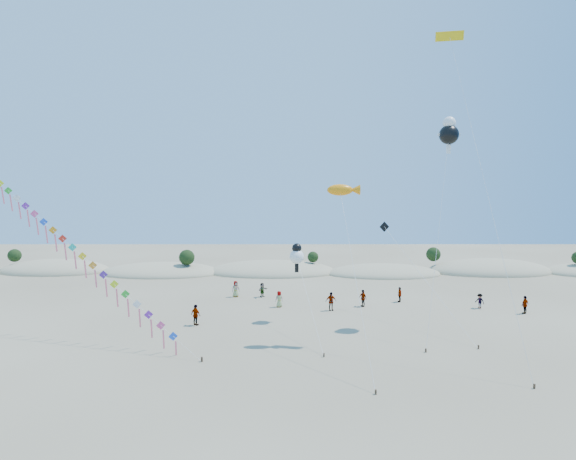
# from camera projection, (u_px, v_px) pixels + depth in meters

# --- Properties ---
(ground) EXTENTS (160.00, 160.00, 0.00)m
(ground) POSITION_uv_depth(u_px,v_px,m) (244.00, 425.00, 25.07)
(ground) COLOR #796E54
(ground) RESTS_ON ground
(dune_ridge) EXTENTS (145.30, 11.49, 5.57)m
(dune_ridge) POSITION_uv_depth(u_px,v_px,m) (279.00, 272.00, 70.02)
(dune_ridge) COLOR tan
(dune_ridge) RESTS_ON ground
(kite_train) EXTENTS (23.89, 12.62, 15.83)m
(kite_train) POSITION_uv_depth(u_px,v_px,m) (64.00, 241.00, 40.17)
(kite_train) COLOR #3F2D1E
(kite_train) RESTS_ON ground
(fish_kite) EXTENTS (2.61, 11.06, 12.64)m
(fish_kite) POSITION_uv_depth(u_px,v_px,m) (344.00, 190.00, 38.21)
(fish_kite) COLOR #3F2D1E
(fish_kite) RESTS_ON ground
(cartoon_kite_low) EXTENTS (2.52, 10.60, 7.23)m
(cartoon_kite_low) POSITION_uv_depth(u_px,v_px,m) (297.00, 255.00, 44.43)
(cartoon_kite_low) COLOR #3F2D1E
(cartoon_kite_low) RESTS_ON ground
(cartoon_kite_high) EXTENTS (5.03, 9.09, 18.65)m
(cartoon_kite_high) POSITION_uv_depth(u_px,v_px,m) (449.00, 132.00, 42.75)
(cartoon_kite_high) COLOR #3F2D1E
(cartoon_kite_high) RESTS_ON ground
(parafoil_kite) EXTENTS (3.19, 12.29, 25.08)m
(parafoil_kite) POSITION_uv_depth(u_px,v_px,m) (451.00, 42.00, 38.95)
(parafoil_kite) COLOR #3F2D1E
(parafoil_kite) RESTS_ON ground
(dark_kite) EXTENTS (5.29, 13.48, 8.89)m
(dark_kite) POSITION_uv_depth(u_px,v_px,m) (404.00, 252.00, 46.19)
(dark_kite) COLOR #3F2D1E
(dark_kite) RESTS_ON ground
(beachgoers) EXTENTS (32.71, 12.46, 1.90)m
(beachgoers) POSITION_uv_depth(u_px,v_px,m) (332.00, 299.00, 49.85)
(beachgoers) COLOR slate
(beachgoers) RESTS_ON ground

